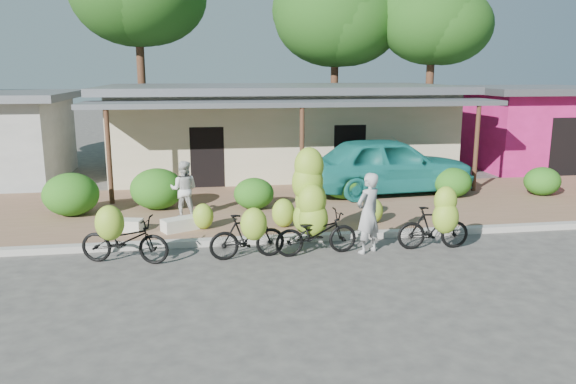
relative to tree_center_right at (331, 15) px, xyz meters
name	(u,v)px	position (x,y,z in m)	size (l,w,h in m)	color
ground	(357,268)	(-3.31, -16.61, -6.46)	(100.00, 100.00, 0.00)	#403D3B
sidewalk	(309,207)	(-3.31, -11.61, -6.40)	(60.00, 6.00, 0.12)	#8E644C
curb	(333,236)	(-3.31, -14.61, -6.39)	(60.00, 0.25, 0.15)	#A8A399
shop_main	(279,128)	(-3.31, -5.68, -4.74)	(13.00, 8.50, 3.35)	beige
shop_pink	(530,125)	(7.19, -5.62, -4.79)	(6.00, 6.00, 3.25)	#D3207A
tree_center_right	(331,15)	(0.00, 0.00, 0.00)	(5.88, 5.81, 8.68)	#533121
tree_near_right	(428,20)	(4.00, -2.00, -0.33)	(4.92, 4.78, 7.96)	#533121
hedge_0	(71,194)	(-9.76, -11.77, -5.77)	(1.46, 1.31, 1.14)	#145914
hedge_1	(157,189)	(-7.56, -11.39, -5.77)	(1.46, 1.31, 1.14)	#145914
hedge_2	(254,194)	(-4.90, -11.82, -5.91)	(1.12, 1.01, 0.87)	#145914
hedge_3	(344,181)	(-2.11, -10.96, -5.81)	(1.38, 1.24, 1.08)	#145914
hedge_4	(453,182)	(1.21, -11.26, -5.89)	(1.15, 1.04, 0.90)	#145914
hedge_5	(542,181)	(4.06, -11.45, -5.91)	(1.11, 1.00, 0.87)	#145914
bike_far_left	(123,238)	(-7.96, -15.61, -5.90)	(1.97, 1.42, 1.38)	black
bike_left	(248,234)	(-5.41, -15.76, -5.90)	(1.66, 1.20, 1.26)	black
bike_center	(312,210)	(-3.97, -15.35, -5.54)	(1.88, 1.27, 2.26)	black
bike_right	(437,223)	(-1.30, -15.83, -5.81)	(1.64, 1.16, 1.55)	black
loose_banana_a	(203,216)	(-6.32, -13.64, -6.03)	(0.51, 0.43, 0.63)	#88B92E
loose_banana_b	(283,213)	(-4.37, -13.77, -5.99)	(0.57, 0.48, 0.71)	#88B92E
loose_banana_c	(373,211)	(-2.09, -13.78, -6.03)	(0.51, 0.43, 0.64)	#88B92E
sack_near	(180,224)	(-6.88, -13.67, -6.19)	(0.85, 0.40, 0.30)	silver
sack_far	(126,225)	(-8.16, -13.52, -6.20)	(0.75, 0.38, 0.28)	silver
vendor	(368,213)	(-2.81, -15.66, -5.58)	(0.65, 0.42, 1.77)	#9A9A9A
bystander	(184,189)	(-6.79, -12.45, -5.59)	(0.73, 0.57, 1.50)	silver
teal_van	(388,165)	(-0.55, -10.41, -5.45)	(2.12, 5.26, 1.79)	#1B7B75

